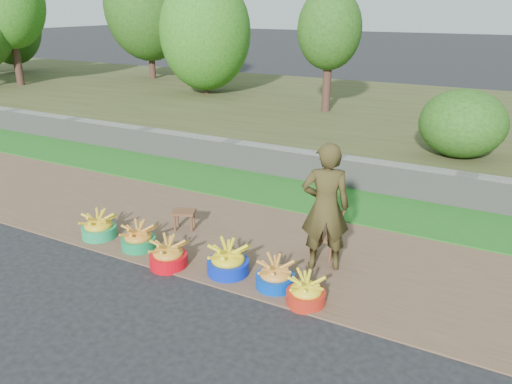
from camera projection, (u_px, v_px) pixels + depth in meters
The scene contains 15 objects.
ground_plane at pixel (215, 288), 5.88m from camera, with size 120.00×120.00×0.00m, color black.
dirt_shoulder at pixel (264, 245), 6.91m from camera, with size 80.00×2.50×0.02m, color brown.
grass_verge at pixel (318, 198), 8.55m from camera, with size 80.00×1.50×0.04m, color #21661C.
retaining_wall at pixel (336, 170), 9.16m from camera, with size 80.00×0.35×0.55m, color slate.
earth_bank at pixel (400, 121), 13.20m from camera, with size 80.00×10.00×0.50m, color #424623.
vegetation at pixel (273, 18), 13.08m from camera, with size 33.73×8.76×4.60m.
basin_a at pixel (99, 227), 7.09m from camera, with size 0.49×0.49×0.37m.
basin_b at pixel (138, 239), 6.76m from camera, with size 0.47×0.47×0.35m.
basin_c at pixel (168, 255), 6.31m from camera, with size 0.48×0.48×0.36m.
basin_d at pixel (228, 261), 6.12m from camera, with size 0.52×0.52×0.39m.
basin_e at pixel (275, 276), 5.83m from camera, with size 0.47×0.47×0.35m.
basin_f at pixel (306, 292), 5.52m from camera, with size 0.44×0.44×0.33m.
stool_left at pixel (184, 215), 7.31m from camera, with size 0.40×0.36×0.29m.
stool_right at pixel (323, 240), 6.48m from camera, with size 0.36×0.29×0.31m.
vendor_woman at pixel (325, 207), 6.03m from camera, with size 0.59×0.39×1.63m, color black.
Camera 1 is at (2.85, -4.26, 3.13)m, focal length 35.00 mm.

